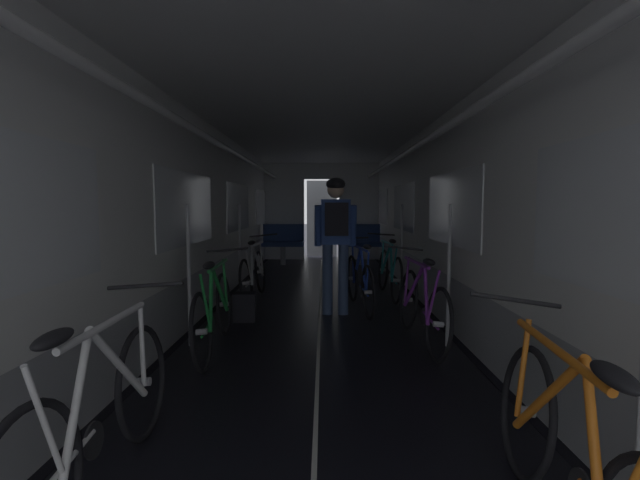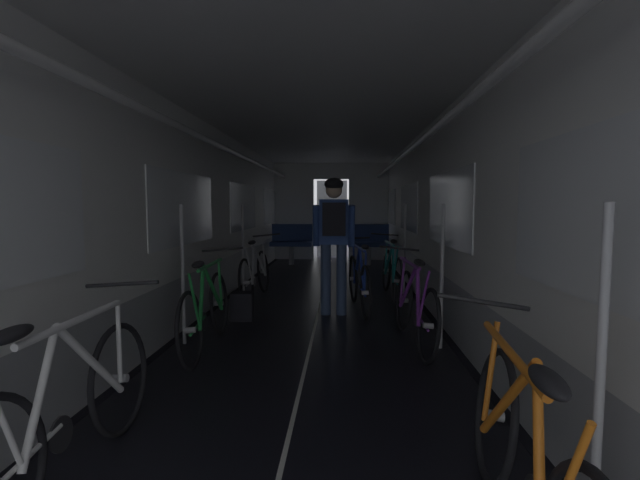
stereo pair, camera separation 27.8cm
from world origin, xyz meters
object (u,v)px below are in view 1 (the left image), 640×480
at_px(bench_seat_far_left, 283,240).
at_px(bench_seat_far_right, 360,240).
at_px(backpack_on_floor, 245,307).
at_px(bicycle_green, 214,311).
at_px(bicycle_blue_in_aisle, 360,281).
at_px(bicycle_silver, 254,274).
at_px(bicycle_purple, 421,306).
at_px(bicycle_orange, 571,461).
at_px(person_cyclist_aisle, 336,231).
at_px(bicycle_white, 100,416).
at_px(bicycle_teal, 389,272).

relative_size(bench_seat_far_left, bench_seat_far_right, 1.00).
height_order(bench_seat_far_left, backpack_on_floor, bench_seat_far_left).
relative_size(bicycle_green, bicycle_blue_in_aisle, 1.01).
height_order(bicycle_green, backpack_on_floor, bicycle_green).
xyz_separation_m(bench_seat_far_right, bicycle_silver, (-1.87, -3.86, -0.19)).
distance_m(bench_seat_far_left, bicycle_purple, 6.20).
xyz_separation_m(bicycle_green, bicycle_blue_in_aisle, (1.52, 1.66, 0.00)).
height_order(bicycle_green, bicycle_orange, bicycle_orange).
bearing_deg(bicycle_silver, bicycle_green, -90.33).
height_order(bicycle_silver, person_cyclist_aisle, person_cyclist_aisle).
bearing_deg(bicycle_orange, bicycle_silver, 113.19).
bearing_deg(bicycle_orange, bicycle_white, 170.34).
distance_m(bicycle_purple, bicycle_orange, 2.65).
xyz_separation_m(bicycle_green, bicycle_orange, (2.02, -2.40, -0.00)).
bearing_deg(bicycle_teal, bicycle_blue_in_aisle, -121.52).
relative_size(bicycle_green, bicycle_orange, 1.00).
distance_m(bench_seat_far_right, backpack_on_floor, 5.37).
height_order(bicycle_teal, person_cyclist_aisle, person_cyclist_aisle).
height_order(bench_seat_far_left, bicycle_purple, bench_seat_far_left).
bearing_deg(bicycle_teal, bicycle_orange, -90.22).
bearing_deg(bicycle_orange, bicycle_teal, 89.78).
xyz_separation_m(bench_seat_far_right, bicycle_green, (-1.89, -6.13, -0.18)).
bearing_deg(backpack_on_floor, bench_seat_far_left, 90.03).
xyz_separation_m(bench_seat_far_left, person_cyclist_aisle, (1.10, -4.74, 0.50)).
xyz_separation_m(bench_seat_far_left, bicycle_green, (-0.09, -6.13, -0.18)).
height_order(bicycle_silver, bicycle_orange, bicycle_orange).
bearing_deg(bench_seat_far_right, bicycle_silver, -115.85).
height_order(bicycle_purple, bicycle_blue_in_aisle, bicycle_purple).
bearing_deg(backpack_on_floor, bicycle_purple, -23.53).
bearing_deg(bicycle_green, bicycle_blue_in_aisle, 47.66).
bearing_deg(bicycle_green, bicycle_silver, 89.67).
height_order(bench_seat_far_right, bicycle_white, bench_seat_far_right).
bearing_deg(bicycle_blue_in_aisle, bicycle_green, -132.34).
height_order(bench_seat_far_right, bicycle_blue_in_aisle, bench_seat_far_right).
xyz_separation_m(bicycle_white, backpack_on_floor, (0.12, 3.15, -0.21)).
xyz_separation_m(bench_seat_far_left, bicycle_blue_in_aisle, (1.43, -4.47, -0.18)).
xyz_separation_m(bicycle_silver, bicycle_blue_in_aisle, (1.50, -0.61, 0.00)).
height_order(bicycle_green, person_cyclist_aisle, person_cyclist_aisle).
height_order(bicycle_white, bicycle_blue_in_aisle, bicycle_white).
bearing_deg(bicycle_silver, bicycle_orange, -66.81).
height_order(bicycle_white, bicycle_teal, same).
distance_m(bicycle_silver, bicycle_green, 2.27).
relative_size(bench_seat_far_left, bicycle_white, 0.58).
relative_size(bicycle_green, person_cyclist_aisle, 0.98).
relative_size(bicycle_purple, bicycle_green, 1.00).
bearing_deg(person_cyclist_aisle, bicycle_blue_in_aisle, 39.01).
xyz_separation_m(bench_seat_far_right, person_cyclist_aisle, (-0.70, -4.74, 0.50)).
xyz_separation_m(bicycle_white, bicycle_blue_in_aisle, (1.55, 3.72, 0.00)).
height_order(bicycle_blue_in_aisle, backpack_on_floor, bicycle_blue_in_aisle).
relative_size(bicycle_silver, bicycle_green, 1.00).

